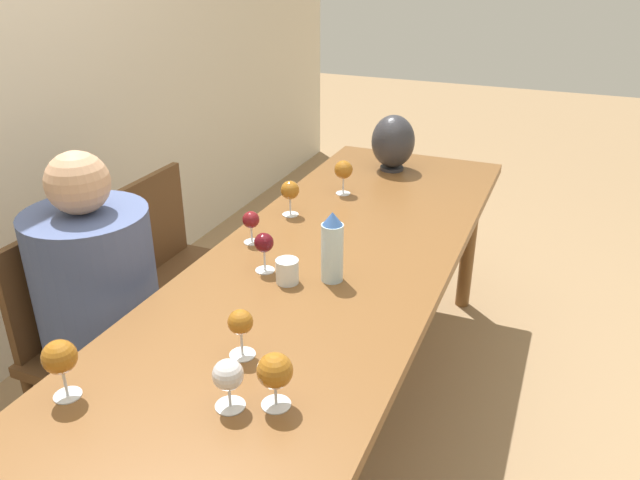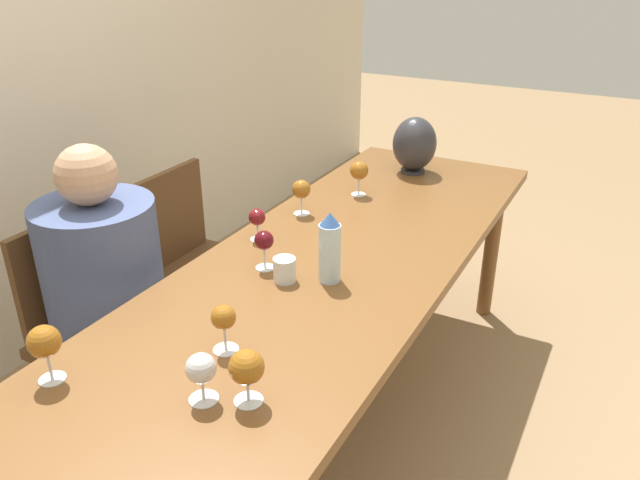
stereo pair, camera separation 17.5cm
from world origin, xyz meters
name	(u,v)px [view 2 (the right image)]	position (x,y,z in m)	size (l,w,h in m)	color
ground_plane	(302,466)	(0.00, 0.00, 0.00)	(14.00, 14.00, 0.00)	#937551
dining_table	(300,305)	(0.00, 0.00, 0.68)	(2.88, 0.80, 0.74)	brown
water_bottle	(330,248)	(0.08, -0.07, 0.86)	(0.07, 0.07, 0.23)	silver
water_tumbler	(285,270)	(0.01, 0.06, 0.78)	(0.07, 0.07, 0.08)	silver
vase	(415,144)	(1.17, 0.07, 0.88)	(0.20, 0.20, 0.26)	#2D2D33
wine_glass_0	(44,343)	(-0.68, 0.30, 0.85)	(0.08, 0.08, 0.15)	silver
wine_glass_1	(264,242)	(0.05, 0.16, 0.84)	(0.06, 0.06, 0.13)	silver
wine_glass_2	(359,171)	(0.79, 0.17, 0.85)	(0.08, 0.08, 0.15)	silver
wine_glass_3	(223,319)	(-0.38, 0.00, 0.84)	(0.07, 0.07, 0.13)	silver
wine_glass_4	(301,190)	(0.50, 0.28, 0.84)	(0.07, 0.07, 0.14)	silver
wine_glass_5	(257,218)	(0.22, 0.30, 0.83)	(0.06, 0.06, 0.12)	silver
wine_glass_6	(247,368)	(-0.52, -0.17, 0.84)	(0.08, 0.08, 0.14)	silver
wine_glass_7	(201,370)	(-0.57, -0.07, 0.83)	(0.07, 0.07, 0.13)	silver
chair_near	(99,325)	(-0.16, 0.74, 0.46)	(0.44, 0.44, 0.85)	brown
chair_far	(200,260)	(0.41, 0.74, 0.46)	(0.44, 0.44, 0.85)	brown
person_near	(111,298)	(-0.16, 0.66, 0.60)	(0.40, 0.40, 1.14)	#2D2D38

